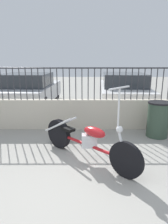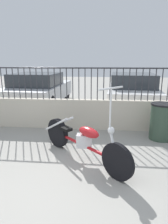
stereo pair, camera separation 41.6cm
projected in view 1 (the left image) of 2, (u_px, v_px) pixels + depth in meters
ground_plane at (55, 206)px, 2.62m from camera, size 40.00×40.00×0.00m
low_wall at (70, 114)px, 5.46m from camera, size 8.35×0.18×0.82m
fence_railing at (69, 79)px, 5.22m from camera, size 8.35×0.04×0.85m
motorcycle_red at (83, 139)px, 3.80m from camera, size 1.79×1.72×1.46m
trash_bin at (158, 119)px, 4.89m from camera, size 0.54×0.54×0.87m
car_silver at (29, 90)px, 8.00m from camera, size 2.08×4.03×1.34m
car_white at (123, 90)px, 7.83m from camera, size 1.98×4.22×1.36m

